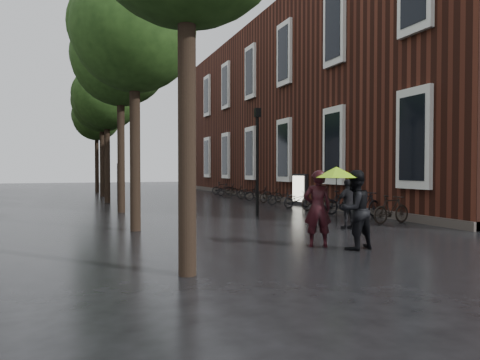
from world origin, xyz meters
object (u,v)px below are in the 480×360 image
lamp_post (257,150)px  parked_bicycles (278,196)px  pedestrian_walking (349,204)px  ad_lightbox (300,189)px  person_black (355,210)px  person_burgundy (317,209)px

lamp_post → parked_bicycles: bearing=55.3°
pedestrian_walking → ad_lightbox: size_ratio=0.96×
pedestrian_walking → parked_bicycles: (2.36, 9.73, -0.34)m
person_black → ad_lightbox: 12.53m
person_black → pedestrian_walking: bearing=-133.1°
person_burgundy → ad_lightbox: person_burgundy is taller
parked_bicycles → ad_lightbox: (0.73, -1.18, 0.38)m
person_burgundy → ad_lightbox: size_ratio=1.13×
person_black → ad_lightbox: (5.02, 11.48, -0.10)m
ad_lightbox → lamp_post: 5.85m
ad_lightbox → pedestrian_walking: bearing=-118.6°
lamp_post → person_burgundy: bearing=-102.2°
person_black → ad_lightbox: bearing=-123.3°
person_burgundy → pedestrian_walking: size_ratio=1.18×
person_black → lamp_post: lamp_post is taller
lamp_post → ad_lightbox: bearing=42.1°
person_burgundy → pedestrian_walking: person_burgundy is taller
lamp_post → pedestrian_walking: bearing=-77.9°
person_black → lamp_post: (0.91, 7.75, 1.74)m
pedestrian_walking → ad_lightbox: bearing=-110.8°
person_burgundy → person_black: (0.64, -0.61, 0.00)m
parked_bicycles → person_black: bearing=-108.8°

